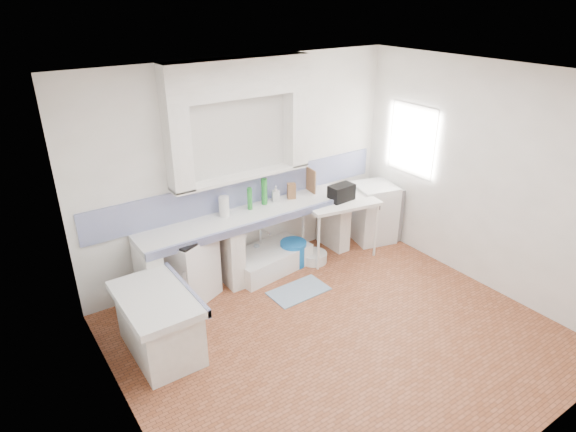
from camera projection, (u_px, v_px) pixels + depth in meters
floor at (339, 336)px, 5.44m from camera, size 4.50×4.50×0.00m
ceiling at (353, 79)px, 4.26m from camera, size 4.50×4.50×0.00m
wall_back at (244, 168)px, 6.34m from camera, size 4.50×0.00×4.50m
wall_front at (536, 328)px, 3.36m from camera, size 4.50×0.00×4.50m
wall_left at (119, 297)px, 3.69m from camera, size 0.00×4.50×4.50m
wall_right at (484, 178)px, 6.01m from camera, size 0.00×4.50×4.50m
alcove_mass at (238, 78)px, 5.70m from camera, size 1.90×0.25×0.45m
window_frame at (421, 138)px, 6.91m from camera, size 0.35×0.86×1.06m
lace_valance at (417, 113)px, 6.67m from camera, size 0.01×0.84×0.24m
counter_slab at (251, 216)px, 6.29m from camera, size 3.00×0.60×0.08m
counter_lip at (262, 224)px, 6.08m from camera, size 3.00×0.04×0.10m
counter_pier_left at (150, 279)px, 5.76m from camera, size 0.20×0.55×0.82m
counter_pier_mid at (229, 254)px, 6.30m from camera, size 0.20×0.55×0.82m
counter_pier_right at (333, 221)px, 7.20m from camera, size 0.20×0.55×0.82m
peninsula_top at (156, 299)px, 4.95m from camera, size 0.70×1.10×0.08m
peninsula_base at (160, 327)px, 5.10m from camera, size 0.60×1.00×0.62m
peninsula_lip at (186, 288)px, 5.12m from camera, size 0.04×1.10×0.10m
backsplash at (246, 190)px, 6.45m from camera, size 4.27×0.03×0.40m
stove at (187, 267)px, 5.98m from camera, size 0.77×0.76×0.84m
sink at (269, 260)px, 6.70m from camera, size 1.18×0.74×0.27m
side_table at (339, 228)px, 6.94m from camera, size 1.10×0.74×0.05m
fridge at (373, 212)px, 7.39m from camera, size 0.70×0.70×0.89m
bucket_red at (248, 267)px, 6.54m from camera, size 0.36×0.36×0.28m
bucket_orange at (266, 262)px, 6.69m from camera, size 0.28×0.28×0.24m
bucket_blue at (293, 253)px, 6.81m from camera, size 0.46×0.46×0.34m
basin_white at (314, 257)px, 6.91m from camera, size 0.40×0.40×0.14m
water_bottle_a at (257, 255)px, 6.78m from camera, size 0.09×0.09×0.31m
water_bottle_b at (267, 253)px, 6.88m from camera, size 0.08×0.08×0.28m
black_bag at (341, 193)px, 6.74m from camera, size 0.37×0.23×0.23m
green_bottle_a at (250, 199)px, 6.32m from camera, size 0.09×0.09×0.30m
green_bottle_b at (264, 191)px, 6.47m from camera, size 0.10×0.10×0.36m
knife_block at (291, 191)px, 6.67m from camera, size 0.13×0.12×0.22m
cutting_board at (311, 180)px, 6.87m from camera, size 0.06×0.25×0.34m
paper_towel at (224, 206)px, 6.15m from camera, size 0.14×0.14×0.26m
soap_bottle at (276, 194)px, 6.59m from camera, size 0.13×0.13×0.22m
rug at (299, 291)px, 6.25m from camera, size 0.77×0.45×0.01m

